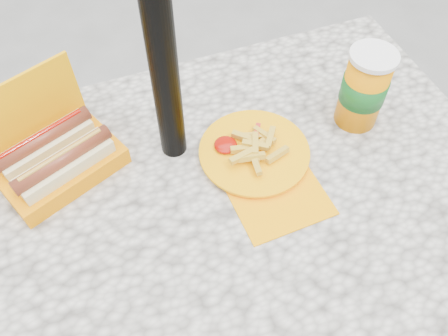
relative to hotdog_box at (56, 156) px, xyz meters
name	(u,v)px	position (x,y,z in m)	size (l,w,h in m)	color
picnic_table	(203,240)	(0.22, -0.19, -0.15)	(1.20, 0.80, 0.75)	beige
hotdog_box	(56,156)	(0.00, 0.00, 0.00)	(0.26, 0.23, 0.18)	#FFA600
fries_plate	(255,155)	(0.36, -0.11, -0.03)	(0.22, 0.30, 0.04)	#FF9C01
soda_cup	(364,89)	(0.60, -0.09, 0.05)	(0.09, 0.09, 0.17)	orange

